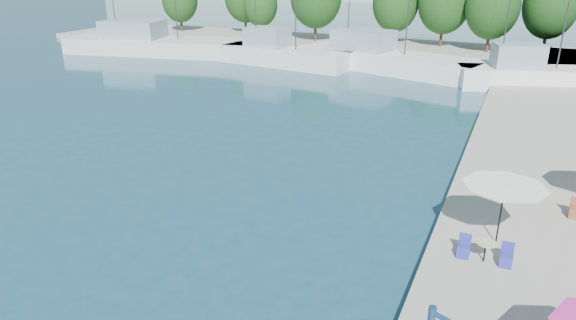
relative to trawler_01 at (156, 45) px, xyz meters
The scene contains 13 objects.
quay_far 26.81m from the trawler_01, 28.06° to the left, with size 90.00×16.00×0.60m, color #A09991.
trawler_01 is the anchor object (origin of this frame).
trawler_02 16.51m from the trawler_01, ahead, with size 14.68×5.56×10.20m.
trawler_03 26.92m from the trawler_01, ahead, with size 19.80×9.94×10.20m.
trawler_04 40.91m from the trawler_01, ahead, with size 13.72×7.47×10.20m.
tree_01 16.83m from the trawler_01, 115.15° to the left, with size 5.15×5.15×7.63m.
tree_03 17.27m from the trawler_01, 70.26° to the left, with size 4.69×4.69×6.94m.
tree_05 29.63m from the trawler_01, 33.75° to the left, with size 5.63×5.63×8.34m.
tree_06 34.55m from the trawler_01, 27.64° to the left, with size 6.24×6.24×9.24m.
tree_07 38.73m from the trawler_01, 21.40° to the left, with size 5.89×5.89×8.72m.
tree_08 45.25m from the trawler_01, 22.18° to the left, with size 5.97×5.97×8.84m.
umbrella_white 50.57m from the trawler_01, 37.83° to the right, with size 2.99×2.99×2.33m.
cafe_table_02 51.25m from the trawler_01, 39.36° to the right, with size 1.82×0.70×0.76m.
Camera 1 is at (8.19, 5.04, 10.43)m, focal length 32.00 mm.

